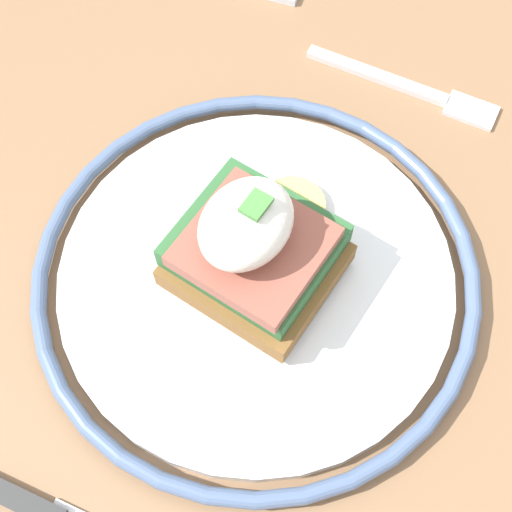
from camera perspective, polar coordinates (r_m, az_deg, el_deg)
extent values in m
plane|color=#B2ADA3|center=(1.17, 1.53, -16.33)|extent=(6.00, 6.00, 0.00)
cube|color=#846042|center=(0.47, 3.62, -0.12)|extent=(0.96, 0.83, 0.03)
cylinder|color=#846042|center=(1.10, -1.77, 16.84)|extent=(0.06, 0.06, 0.71)
cylinder|color=silver|center=(0.44, 0.00, -1.74)|extent=(0.25, 0.25, 0.01)
torus|color=slate|center=(0.44, 0.00, -1.47)|extent=(0.28, 0.28, 0.01)
cube|color=brown|center=(0.43, 0.00, -0.72)|extent=(0.08, 0.09, 0.02)
cube|color=#2D6033|center=(0.42, -0.10, 0.87)|extent=(0.08, 0.09, 0.02)
cube|color=brown|center=(0.40, -0.14, 0.77)|extent=(0.07, 0.07, 0.01)
ellipsoid|color=white|center=(0.38, -0.80, 2.61)|extent=(0.06, 0.05, 0.03)
cylinder|color=#EAD166|center=(0.46, 2.94, 4.11)|extent=(0.04, 0.04, 0.00)
cube|color=#47843D|center=(0.37, 0.00, 4.12)|extent=(0.02, 0.01, 0.00)
cube|color=silver|center=(0.54, 9.63, 14.04)|extent=(0.02, 0.11, 0.00)
cube|color=silver|center=(0.54, 16.82, 11.06)|extent=(0.03, 0.04, 0.00)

